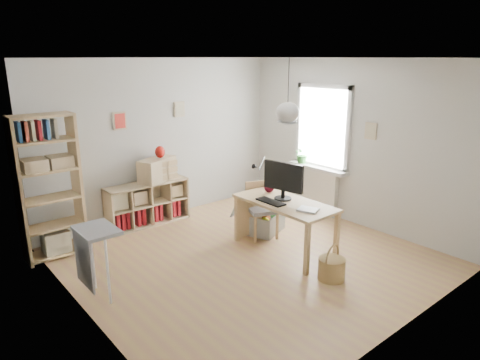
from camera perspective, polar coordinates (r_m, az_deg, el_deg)
ground at (r=6.10m, az=1.11°, el=-10.29°), size 4.50×4.50×0.00m
room_shell at (r=5.79m, az=6.37°, el=8.94°), size 4.50×4.50×4.50m
window_unit at (r=7.59m, az=10.99°, el=6.95°), size 0.07×1.16×1.46m
radiator at (r=7.82m, az=10.39°, el=-1.42°), size 0.10×0.80×0.80m
windowsill at (r=7.67m, az=10.31°, el=1.58°), size 0.22×1.20×0.06m
desk at (r=6.10m, az=5.98°, el=-3.70°), size 0.70×1.50×0.75m
cube_shelf at (r=7.35m, az=-12.46°, el=-3.50°), size 1.40×0.38×0.72m
tall_bookshelf at (r=6.33m, az=-24.25°, el=-0.22°), size 0.80×0.38×2.00m
side_table at (r=5.15m, az=-19.12°, el=-8.18°), size 0.40×0.55×0.85m
chair at (r=6.66m, az=2.81°, el=-3.45°), size 0.54×0.54×0.86m
wicker_basket at (r=5.62m, az=12.12°, el=-11.39°), size 0.34×0.34×0.47m
storage_chest at (r=6.92m, az=2.97°, el=-5.10°), size 0.83×0.88×0.66m
monitor at (r=6.08m, az=5.81°, el=0.16°), size 0.25×0.62×0.54m
keyboard at (r=6.01m, az=4.13°, el=-2.90°), size 0.17×0.45×0.02m
task_lamp at (r=6.41m, az=2.76°, el=1.16°), size 0.43×0.16×0.46m
yarn_ball at (r=6.44m, az=3.91°, el=-1.00°), size 0.15×0.15×0.15m
paper_tray at (r=5.75m, az=9.06°, el=-3.94°), size 0.29×0.32×0.03m
drawer_chest at (r=7.24m, az=-10.98°, el=1.36°), size 0.74×0.54×0.38m
red_vase at (r=7.21m, az=-10.63°, el=3.69°), size 0.17×0.17×0.20m
potted_plant at (r=7.83m, az=8.32°, el=3.43°), size 0.35×0.32×0.33m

